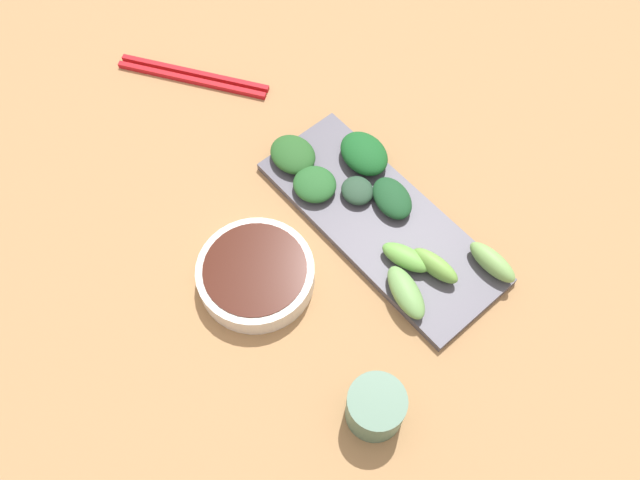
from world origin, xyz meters
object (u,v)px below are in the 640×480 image
Objects in this scene: serving_plate at (380,221)px; tea_cup at (376,407)px; sauce_bowl at (256,274)px; chopsticks at (193,77)px.

tea_cup is at bearing -135.02° from serving_plate.
serving_plate is at bearing 44.98° from tea_cup.
tea_cup reaches higher than sauce_bowl.
serving_plate is 5.32× the size of tea_cup.
sauce_bowl is 0.18m from serving_plate.
serving_plate is at bearing -117.36° from chopsticks.
tea_cup reaches higher than serving_plate.
tea_cup is at bearing -137.67° from chopsticks.
serving_plate is at bearing -13.45° from sauce_bowl.
chopsticks is 3.16× the size of tea_cup.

